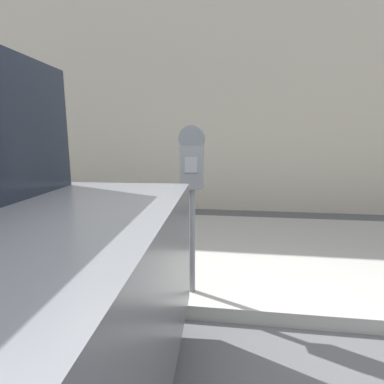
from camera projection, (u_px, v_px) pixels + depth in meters
sidewalk at (213, 249)px, 3.74m from camera, size 24.00×2.80×0.12m
building_facade at (223, 51)px, 5.61m from camera, size 24.00×0.30×6.06m
parking_meter at (192, 174)px, 2.42m from camera, size 0.21×0.12×1.41m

